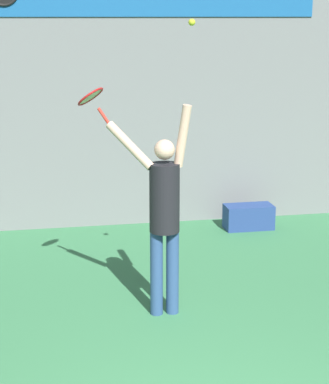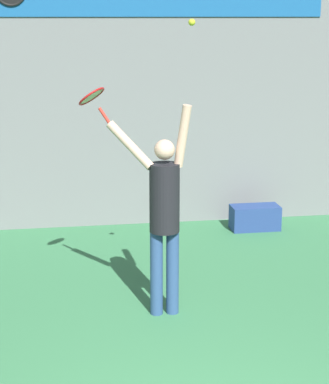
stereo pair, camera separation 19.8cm
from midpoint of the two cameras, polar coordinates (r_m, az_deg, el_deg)
back_wall at (r=9.94m, az=-4.38°, el=11.33°), size 18.00×0.10×5.00m
tennis_player at (r=6.96m, az=-0.88°, el=-1.48°), size 0.83×0.51×2.18m
tennis_racket at (r=7.06m, az=-6.81°, el=7.65°), size 0.38×0.39×0.38m
tennis_ball at (r=6.68m, az=1.38°, el=13.76°), size 0.07×0.07×0.07m
equipment_bag at (r=10.13m, az=6.36°, el=-2.04°), size 0.69×0.34×0.35m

